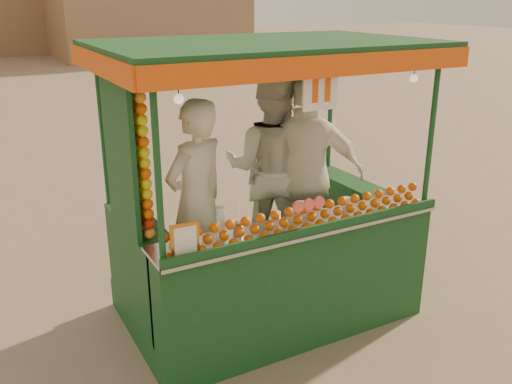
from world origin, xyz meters
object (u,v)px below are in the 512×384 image
vendor_left (196,202)px  vendor_right (306,176)px  juice_cart (264,238)px  vendor_middle (271,168)px

vendor_left → vendor_right: bearing=158.9°
vendor_left → vendor_right: size_ratio=0.95×
juice_cart → vendor_right: juice_cart is taller
juice_cart → vendor_left: juice_cart is taller
vendor_right → vendor_middle: bearing=-30.8°
vendor_middle → vendor_right: 0.38m
vendor_left → juice_cart: bearing=136.0°
vendor_middle → juice_cart: bearing=94.7°
juice_cart → vendor_left: 0.70m
vendor_middle → vendor_right: (0.21, -0.31, -0.02)m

